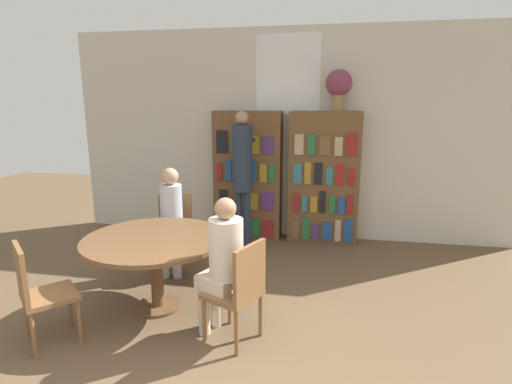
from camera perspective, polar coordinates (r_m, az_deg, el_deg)
The scene contains 11 objects.
wall_back at distance 5.87m, azimuth 4.50°, elevation 8.08°, with size 6.40×0.07×3.00m.
bookshelf_left at distance 5.84m, azimuth -1.16°, elevation 2.35°, with size 0.97×0.34×1.86m.
bookshelf_right at distance 5.72m, azimuth 9.65°, elevation 1.95°, with size 0.97×0.34×1.86m.
flower_vase at distance 5.63m, azimuth 11.76°, elevation 14.76°, with size 0.35×0.35×0.55m.
reading_table at distance 3.96m, azimuth -14.22°, elevation -7.70°, with size 1.35×1.35×0.73m.
chair_near_camera at distance 3.77m, azimuth -28.67°, elevation -12.16°, with size 0.57×0.57×0.88m.
chair_left_side at distance 4.94m, azimuth -11.55°, elevation -5.07°, with size 0.47×0.47×0.88m.
chair_far_side at distance 3.37m, azimuth -2.33°, elevation -13.52°, with size 0.53×0.53×0.88m.
seated_reader_left at distance 4.71m, azimuth -12.05°, elevation -3.20°, with size 0.31×0.39×1.25m.
seated_reader_right at distance 3.38m, azimuth -4.78°, elevation -9.47°, with size 0.42×0.39×1.23m.
librarian_standing at distance 5.31m, azimuth -1.93°, elevation 3.49°, with size 0.26×0.53×1.87m.
Camera 1 is at (0.63, -1.90, 1.98)m, focal length 28.00 mm.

